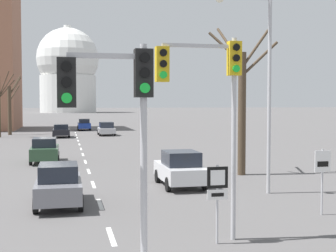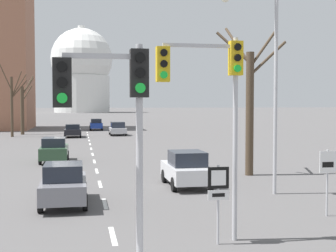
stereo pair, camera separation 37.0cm
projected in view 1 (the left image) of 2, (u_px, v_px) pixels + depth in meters
The scene contains 27 objects.
lane_stripe_1 at pixel (111, 236), 13.78m from camera, with size 0.16×2.00×0.01m, color silver.
lane_stripe_2 at pixel (100, 204), 18.17m from camera, with size 0.16×2.00×0.01m, color silver.
lane_stripe_3 at pixel (93, 184), 22.56m from camera, with size 0.16×2.00×0.01m, color silver.
lane_stripe_4 at pixel (89, 171), 26.95m from camera, with size 0.16×2.00×0.01m, color silver.
lane_stripe_5 at pixel (85, 162), 31.34m from camera, with size 0.16×2.00×0.01m, color silver.
lane_stripe_6 at pixel (83, 155), 35.73m from camera, with size 0.16×2.00×0.01m, color silver.
lane_stripe_7 at pixel (81, 149), 40.12m from camera, with size 0.16×2.00×0.01m, color silver.
lane_stripe_8 at pixel (79, 144), 44.51m from camera, with size 0.16×2.00×0.01m, color silver.
lane_stripe_9 at pixel (78, 141), 48.90m from camera, with size 0.16×2.00×0.01m, color silver.
lane_stripe_10 at pixel (77, 138), 53.29m from camera, with size 0.16×2.00×0.01m, color silver.
lane_stripe_11 at pixel (76, 135), 57.68m from camera, with size 0.16×2.00×0.01m, color silver.
lane_stripe_12 at pixel (75, 133), 62.07m from camera, with size 0.16×2.00×0.01m, color silver.
traffic_signal_near_right at pixel (211, 87), 13.10m from camera, with size 2.45×0.34×5.77m.
traffic_signal_centre_tall at pixel (118, 106), 9.23m from camera, with size 1.86×0.34×5.10m.
route_sign_post at pixel (217, 191), 12.97m from camera, with size 0.60×0.08×2.22m.
speed_limit_sign at pixel (322, 170), 16.35m from camera, with size 0.60×0.08×2.33m.
street_lamp_right at pixel (259, 73), 20.03m from camera, with size 2.53×0.36×8.48m.
sedan_near_left at pixel (45, 150), 30.92m from camera, with size 1.83×4.09×1.64m.
sedan_near_right at pixel (84, 124), 67.62m from camera, with size 1.82×4.26×1.67m.
sedan_mid_centre at pixel (106, 129), 56.99m from camera, with size 1.97×4.27×1.65m.
sedan_far_left at pixel (61, 131), 53.63m from camera, with size 1.92×4.04×1.53m.
sedan_far_right at pixel (180, 169), 22.04m from camera, with size 1.87×3.96×1.68m.
sedan_distant_centre at pixel (59, 185), 17.87m from camera, with size 1.76×3.89×1.62m.
bare_tree_left_near at pixel (0, 102), 53.71m from camera, with size 3.20×1.65×8.85m.
bare_tree_right_near at pixel (242, 102), 25.56m from camera, with size 3.69×3.02×8.41m.
bare_tree_left_far at pixel (10, 107), 57.86m from camera, with size 1.63×2.09×7.47m.
capitol_dome at pixel (68, 70), 196.70m from camera, with size 25.88×25.88×36.55m.
Camera 1 is at (-1.29, -6.14, 3.93)m, focal length 50.00 mm.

